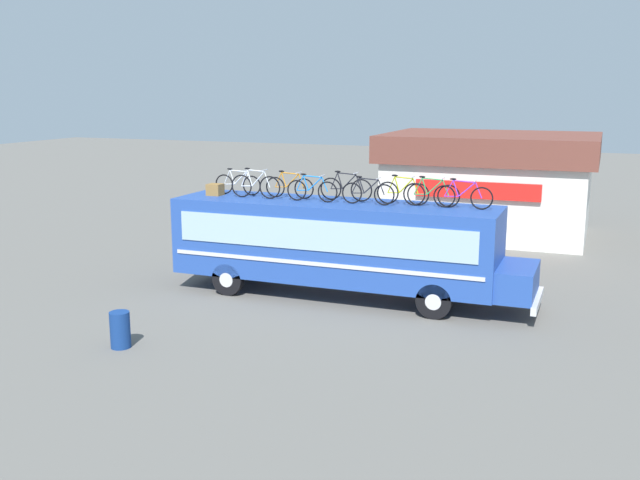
{
  "coord_description": "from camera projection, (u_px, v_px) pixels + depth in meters",
  "views": [
    {
      "loc": [
        7.79,
        -21.04,
        6.52
      ],
      "look_at": [
        -0.46,
        0.0,
        1.8
      ],
      "focal_mm": 40.77,
      "sensor_mm": 36.0,
      "label": 1
    }
  ],
  "objects": [
    {
      "name": "rooftop_bicycle_3",
      "position": [
        289.0,
        187.0,
        23.43
      ],
      "size": [
        1.68,
        0.44,
        0.89
      ],
      "color": "black",
      "rests_on": "bus"
    },
    {
      "name": "rooftop_bicycle_5",
      "position": [
        346.0,
        188.0,
        22.88
      ],
      "size": [
        1.73,
        0.44,
        0.94
      ],
      "color": "black",
      "rests_on": "bus"
    },
    {
      "name": "trash_bin",
      "position": [
        120.0,
        330.0,
        18.56
      ],
      "size": [
        0.51,
        0.51,
        0.95
      ],
      "primitive_type": "cylinder",
      "color": "navy",
      "rests_on": "ground"
    },
    {
      "name": "bus",
      "position": [
        339.0,
        242.0,
        22.86
      ],
      "size": [
        11.53,
        2.58,
        3.04
      ],
      "color": "#23479E",
      "rests_on": "ground"
    },
    {
      "name": "rooftop_bicycle_9",
      "position": [
        463.0,
        196.0,
        21.38
      ],
      "size": [
        1.77,
        0.44,
        0.89
      ],
      "color": "black",
      "rests_on": "bus"
    },
    {
      "name": "ground_plane",
      "position": [
        333.0,
        296.0,
        23.29
      ],
      "size": [
        120.0,
        120.0,
        0.0
      ],
      "primitive_type": "plane",
      "color": "#605E59"
    },
    {
      "name": "roadside_building",
      "position": [
        489.0,
        183.0,
        32.96
      ],
      "size": [
        9.24,
        7.06,
        4.54
      ],
      "color": "silver",
      "rests_on": "ground"
    },
    {
      "name": "rooftop_bicycle_2",
      "position": [
        255.0,
        186.0,
        23.45
      ],
      "size": [
        1.75,
        0.44,
        0.98
      ],
      "color": "black",
      "rests_on": "bus"
    },
    {
      "name": "rooftop_bicycle_7",
      "position": [
        403.0,
        192.0,
        22.09
      ],
      "size": [
        1.64,
        0.44,
        0.92
      ],
      "color": "black",
      "rests_on": "bus"
    },
    {
      "name": "rooftop_bicycle_6",
      "position": [
        368.0,
        193.0,
        22.14
      ],
      "size": [
        1.69,
        0.44,
        0.87
      ],
      "color": "black",
      "rests_on": "bus"
    },
    {
      "name": "rooftop_bicycle_1",
      "position": [
        238.0,
        184.0,
        24.2
      ],
      "size": [
        1.69,
        0.44,
        0.88
      ],
      "color": "black",
      "rests_on": "bus"
    },
    {
      "name": "luggage_bag_1",
      "position": [
        215.0,
        190.0,
        24.1
      ],
      "size": [
        0.48,
        0.43,
        0.38
      ],
      "primitive_type": "cube",
      "color": "olive",
      "rests_on": "bus"
    },
    {
      "name": "rooftop_bicycle_4",
      "position": [
        312.0,
        190.0,
        22.72
      ],
      "size": [
        1.7,
        0.44,
        0.88
      ],
      "color": "black",
      "rests_on": "bus"
    },
    {
      "name": "rooftop_bicycle_8",
      "position": [
        431.0,
        194.0,
        21.75
      ],
      "size": [
        1.74,
        0.44,
        0.92
      ],
      "color": "black",
      "rests_on": "bus"
    }
  ]
}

